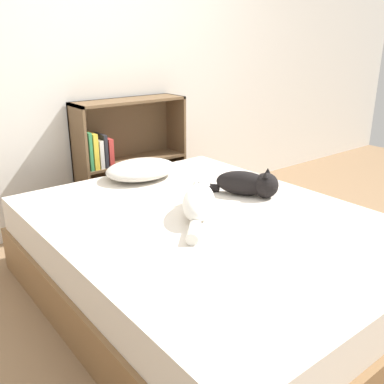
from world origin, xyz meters
TOP-DOWN VIEW (x-y plane):
  - ground_plane at (0.00, 0.00)m, footprint 8.00×8.00m
  - wall_back at (0.00, 1.40)m, footprint 8.00×0.06m
  - bed at (0.00, 0.00)m, footprint 1.57×2.04m
  - pillow at (0.08, 0.80)m, footprint 0.49×0.38m
  - cat_light at (-0.03, 0.06)m, footprint 0.45×0.46m
  - cat_dark at (0.40, 0.12)m, footprint 0.33×0.44m
  - bookshelf at (0.23, 1.27)m, footprint 0.86×0.26m

SIDE VIEW (x-z plane):
  - ground_plane at x=0.00m, z-range 0.00..0.00m
  - bed at x=0.00m, z-range 0.00..0.46m
  - bookshelf at x=0.23m, z-range 0.02..0.94m
  - pillow at x=0.08m, z-range 0.46..0.58m
  - cat_dark at x=0.40m, z-range 0.45..0.62m
  - cat_light at x=-0.03m, z-range 0.46..0.62m
  - wall_back at x=0.00m, z-range 0.00..2.50m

